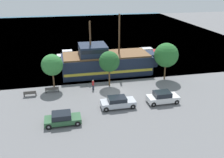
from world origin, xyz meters
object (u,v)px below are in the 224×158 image
object	(u,v)px
parked_car_curb_mid	(163,97)
bench_promenade_west	(52,89)
moored_boat_outer	(69,56)
moored_boat_dockside	(148,52)
pedestrian_walking_near	(93,85)
bench_promenade_east	(30,94)
parked_car_curb_front	(118,102)
pirate_ship	(106,62)
parked_car_curb_rear	(62,118)
fire_hydrant	(167,91)

from	to	relation	value
parked_car_curb_mid	bench_promenade_west	xyz separation A→B (m)	(-14.43, 6.41, -0.33)
moored_boat_outer	bench_promenade_west	bearing A→B (deg)	-101.88
moored_boat_dockside	pedestrian_walking_near	xyz separation A→B (m)	(-14.35, -16.26, 0.29)
moored_boat_dockside	bench_promenade_east	xyz separation A→B (m)	(-23.35, -16.60, -0.06)
moored_boat_dockside	moored_boat_outer	xyz separation A→B (m)	(-17.04, -0.22, 0.20)
moored_boat_dockside	parked_car_curb_front	world-z (taller)	parked_car_curb_front
pirate_ship	bench_promenade_west	xyz separation A→B (m)	(-9.16, -6.27, -1.55)
moored_boat_dockside	parked_car_curb_rear	size ratio (longest dim) A/B	1.59
moored_boat_dockside	parked_car_curb_front	bearing A→B (deg)	-118.33
parked_car_curb_mid	parked_car_curb_rear	size ratio (longest dim) A/B	1.01
moored_boat_dockside	moored_boat_outer	size ratio (longest dim) A/B	1.31
moored_boat_dockside	parked_car_curb_mid	distance (m)	23.04
moored_boat_dockside	pirate_ship	bearing A→B (deg)	-139.33
parked_car_curb_front	bench_promenade_west	world-z (taller)	parked_car_curb_front
moored_boat_dockside	parked_car_curb_rear	distance (m)	31.29
parked_car_curb_rear	fire_hydrant	xyz separation A→B (m)	(14.89, 4.91, -0.29)
moored_boat_dockside	fire_hydrant	world-z (taller)	moored_boat_dockside
parked_car_curb_mid	bench_promenade_west	size ratio (longest dim) A/B	2.15
bench_promenade_east	pedestrian_walking_near	world-z (taller)	pedestrian_walking_near
parked_car_curb_mid	bench_promenade_east	xyz separation A→B (m)	(-17.45, 5.67, -0.33)
pedestrian_walking_near	pirate_ship	bearing A→B (deg)	64.45
bench_promenade_east	pedestrian_walking_near	bearing A→B (deg)	2.17
moored_boat_dockside	moored_boat_outer	bearing A→B (deg)	-179.25
pirate_ship	moored_boat_dockside	size ratio (longest dim) A/B	2.51
pirate_ship	moored_boat_dockside	world-z (taller)	pirate_ship
bench_promenade_west	pirate_ship	bearing A→B (deg)	34.38
parked_car_curb_rear	parked_car_curb_front	bearing A→B (deg)	19.58
moored_boat_outer	pirate_ship	bearing A→B (deg)	-57.90
bench_promenade_west	bench_promenade_east	bearing A→B (deg)	-166.21
fire_hydrant	pedestrian_walking_near	bearing A→B (deg)	160.34
moored_boat_dockside	pedestrian_walking_near	world-z (taller)	pedestrian_walking_near
pirate_ship	bench_promenade_east	world-z (taller)	pirate_ship
moored_boat_dockside	bench_promenade_west	xyz separation A→B (m)	(-20.33, -15.86, -0.05)
pirate_ship	bench_promenade_west	distance (m)	11.21
pirate_ship	moored_boat_dockside	xyz separation A→B (m)	(11.16, 9.59, -1.50)
parked_car_curb_rear	pirate_ship	bearing A→B (deg)	62.50
bench_promenade_west	moored_boat_dockside	bearing A→B (deg)	37.96
parked_car_curb_rear	bench_promenade_west	world-z (taller)	parked_car_curb_rear
parked_car_curb_mid	parked_car_curb_front	bearing A→B (deg)	-179.81
pedestrian_walking_near	moored_boat_outer	bearing A→B (deg)	99.51
moored_boat_dockside	fire_hydrant	xyz separation A→B (m)	(-4.19, -19.89, -0.09)
moored_boat_outer	parked_car_curb_rear	xyz separation A→B (m)	(-2.04, -24.58, -0.00)
fire_hydrant	parked_car_curb_rear	bearing A→B (deg)	-161.74
parked_car_curb_front	pedestrian_walking_near	bearing A→B (deg)	111.13
pirate_ship	parked_car_curb_front	distance (m)	12.79
moored_boat_dockside	moored_boat_outer	distance (m)	17.04
bench_promenade_west	pedestrian_walking_near	xyz separation A→B (m)	(5.98, -0.40, 0.34)
moored_boat_outer	moored_boat_dockside	bearing A→B (deg)	0.75
pirate_ship	parked_car_curb_mid	xyz separation A→B (m)	(5.27, -12.68, -1.22)
pirate_ship	bench_promenade_east	xyz separation A→B (m)	(-12.19, -7.01, -1.56)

